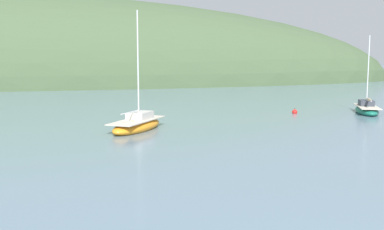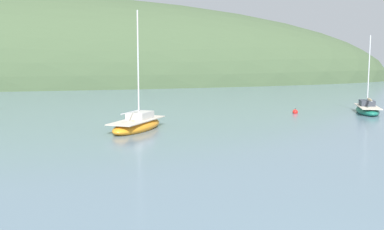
# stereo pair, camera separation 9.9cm
# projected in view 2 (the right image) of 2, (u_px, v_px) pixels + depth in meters

# --- Properties ---
(sailboat_grey_yawl) EXTENTS (4.50, 5.62, 7.84)m
(sailboat_grey_yawl) POSITION_uv_depth(u_px,v_px,m) (137.00, 125.00, 30.19)
(sailboat_grey_yawl) COLOR orange
(sailboat_grey_yawl) RESTS_ON ground
(sailboat_red_portside) EXTENTS (3.47, 5.24, 6.60)m
(sailboat_red_portside) POSITION_uv_depth(u_px,v_px,m) (367.00, 109.00, 38.80)
(sailboat_red_portside) COLOR #196B56
(sailboat_red_portside) RESTS_ON ground
(mooring_buoy_inner) EXTENTS (0.44, 0.44, 0.54)m
(mooring_buoy_inner) POSITION_uv_depth(u_px,v_px,m) (295.00, 112.00, 38.71)
(mooring_buoy_inner) COLOR red
(mooring_buoy_inner) RESTS_ON ground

